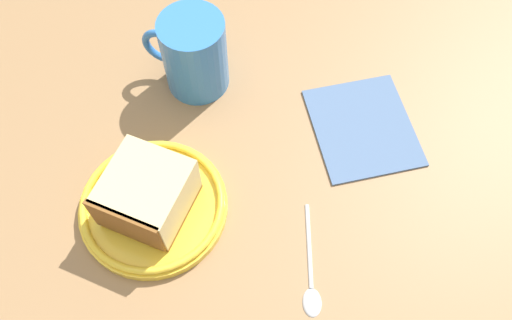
# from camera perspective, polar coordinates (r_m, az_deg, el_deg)

# --- Properties ---
(ground_plane) EXTENTS (1.11, 1.11, 0.03)m
(ground_plane) POSITION_cam_1_polar(r_m,az_deg,el_deg) (0.61, -8.36, -5.51)
(ground_plane) COLOR #936D47
(small_plate) EXTENTS (0.17, 0.17, 0.02)m
(small_plate) POSITION_cam_1_polar(r_m,az_deg,el_deg) (0.60, -11.12, -4.59)
(small_plate) COLOR yellow
(small_plate) RESTS_ON ground_plane
(cake_slice) EXTENTS (0.12, 0.12, 0.06)m
(cake_slice) POSITION_cam_1_polar(r_m,az_deg,el_deg) (0.57, -11.81, -3.46)
(cake_slice) COLOR brown
(cake_slice) RESTS_ON small_plate
(tea_mug) EXTENTS (0.10, 0.08, 0.10)m
(tea_mug) POSITION_cam_1_polar(r_m,az_deg,el_deg) (0.65, -6.82, 11.42)
(tea_mug) COLOR #3372BF
(tea_mug) RESTS_ON ground_plane
(teaspoon) EXTENTS (0.03, 0.13, 0.01)m
(teaspoon) POSITION_cam_1_polar(r_m,az_deg,el_deg) (0.56, 6.03, -13.07)
(teaspoon) COLOR silver
(teaspoon) RESTS_ON ground_plane
(folded_napkin) EXTENTS (0.13, 0.15, 0.01)m
(folded_napkin) POSITION_cam_1_polar(r_m,az_deg,el_deg) (0.65, 11.56, 3.59)
(folded_napkin) COLOR slate
(folded_napkin) RESTS_ON ground_plane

